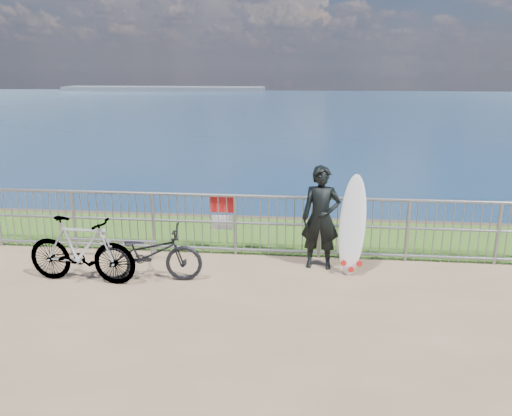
# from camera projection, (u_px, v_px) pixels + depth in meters

# --- Properties ---
(grass_strip) EXTENTS (120.00, 120.00, 0.00)m
(grass_strip) POSITION_uv_depth(u_px,v_px,m) (268.00, 235.00, 10.05)
(grass_strip) COLOR #2C5517
(grass_strip) RESTS_ON ground
(seascape) EXTENTS (260.00, 260.00, 5.00)m
(seascape) POSITION_uv_depth(u_px,v_px,m) (165.00, 91.00, 154.06)
(seascape) COLOR brown
(seascape) RESTS_ON ground
(railing) EXTENTS (10.06, 0.10, 1.13)m
(railing) POSITION_uv_depth(u_px,v_px,m) (264.00, 225.00, 8.84)
(railing) COLOR gray
(railing) RESTS_ON ground
(surfer) EXTENTS (0.66, 0.45, 1.74)m
(surfer) POSITION_uv_depth(u_px,v_px,m) (321.00, 218.00, 8.25)
(surfer) COLOR black
(surfer) RESTS_ON ground
(surfboard) EXTENTS (0.52, 0.49, 1.64)m
(surfboard) POSITION_uv_depth(u_px,v_px,m) (352.00, 229.00, 8.06)
(surfboard) COLOR silver
(surfboard) RESTS_ON ground
(bicycle_near) EXTENTS (1.76, 0.78, 0.90)m
(bicycle_near) POSITION_uv_depth(u_px,v_px,m) (148.00, 254.00, 7.84)
(bicycle_near) COLOR black
(bicycle_near) RESTS_ON ground
(bicycle_far) EXTENTS (1.81, 0.64, 1.07)m
(bicycle_far) POSITION_uv_depth(u_px,v_px,m) (81.00, 250.00, 7.76)
(bicycle_far) COLOR black
(bicycle_far) RESTS_ON ground
(bike_rack) EXTENTS (1.68, 0.05, 0.35)m
(bike_rack) POSITION_uv_depth(u_px,v_px,m) (111.00, 242.00, 8.81)
(bike_rack) COLOR gray
(bike_rack) RESTS_ON ground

